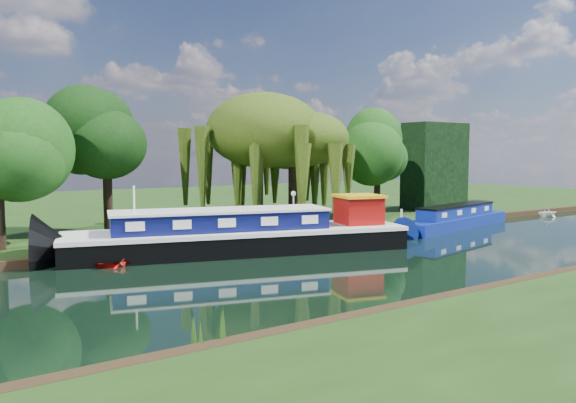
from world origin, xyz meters
TOP-DOWN VIEW (x-y plane):
  - ground at (0.00, 0.00)m, footprint 120.00×120.00m
  - far_bank at (0.00, 34.00)m, footprint 120.00×52.00m
  - dutch_barge at (-6.15, 6.04)m, footprint 19.78×9.38m
  - narrowboat at (12.51, 6.13)m, footprint 13.22×4.90m
  - red_dinghy at (-12.99, 6.26)m, footprint 3.20×2.53m
  - white_cruiser at (25.41, 6.52)m, footprint 2.41×2.24m
  - willow_left at (-0.02, 14.38)m, footprint 7.70×7.70m
  - willow_right at (1.63, 12.17)m, footprint 6.29×6.29m
  - tree_far_mid at (-10.76, 16.08)m, footprint 5.33×5.33m
  - tree_far_right at (10.44, 12.61)m, footprint 4.66×4.66m
  - conifer_hedge at (19.00, 14.00)m, footprint 6.00×3.00m
  - lamppost at (0.50, 10.50)m, footprint 0.36×0.36m
  - mooring_posts at (-0.50, 8.40)m, footprint 19.16×0.16m

SIDE VIEW (x-z plane):
  - ground at x=0.00m, z-range 0.00..0.00m
  - red_dinghy at x=-12.99m, z-range -0.30..0.30m
  - white_cruiser at x=25.41m, z-range -0.52..0.52m
  - far_bank at x=0.00m, z-range 0.00..0.45m
  - narrowboat at x=12.51m, z-range -0.27..1.63m
  - mooring_posts at x=-0.50m, z-range 0.45..1.45m
  - dutch_barge at x=-6.15m, z-range -1.03..3.05m
  - lamppost at x=0.50m, z-range 1.14..3.70m
  - conifer_hedge at x=19.00m, z-range 0.45..8.45m
  - tree_far_right at x=10.44m, z-range 1.89..9.52m
  - willow_right at x=1.63m, z-range 2.21..9.87m
  - tree_far_mid at x=-10.76m, z-range 2.10..10.82m
  - willow_left at x=-0.02m, z-range 2.54..11.76m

